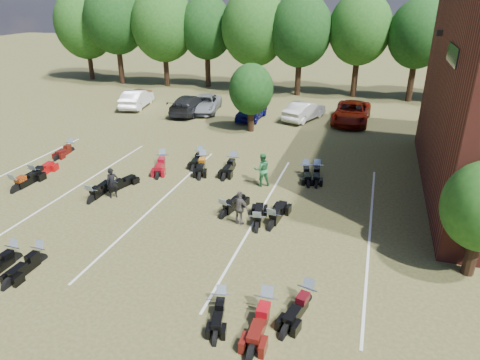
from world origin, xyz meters
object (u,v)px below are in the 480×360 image
at_px(car_4, 252,110).
at_px(motorcycle_7, 36,180).
at_px(person_grey, 240,208).
at_px(motorcycle_14, 71,151).
at_px(person_black, 112,183).
at_px(car_0, 136,97).
at_px(motorcycle_3, 41,262).
at_px(person_green, 262,169).

height_order(car_4, motorcycle_7, car_4).
xyz_separation_m(car_4, person_grey, (4.30, -16.72, 0.06)).
bearing_deg(motorcycle_14, motorcycle_7, -81.01).
height_order(person_black, person_grey, person_grey).
relative_size(car_0, motorcycle_14, 1.92).
height_order(car_0, person_grey, person_grey).
distance_m(person_black, motorcycle_3, 5.82).
distance_m(car_4, person_black, 16.25).
xyz_separation_m(car_4, motorcycle_3, (-2.10, -21.79, -0.74)).
relative_size(motorcycle_3, motorcycle_14, 1.04).
bearing_deg(motorcycle_7, person_black, 167.55).
bearing_deg(car_0, person_grey, -48.63).
bearing_deg(person_black, car_4, 40.21).
bearing_deg(motorcycle_14, person_grey, -28.36).
xyz_separation_m(car_0, person_grey, (15.70, -18.13, 0.10)).
distance_m(car_4, motorcycle_7, 17.40).
bearing_deg(motorcycle_3, motorcycle_7, 132.93).
bearing_deg(car_4, person_black, -98.14).
bearing_deg(car_4, motorcycle_7, -115.97).
height_order(car_0, motorcycle_7, car_0).
distance_m(car_0, motorcycle_7, 17.30).
relative_size(motorcycle_7, motorcycle_14, 1.13).
relative_size(person_green, motorcycle_14, 0.86).
xyz_separation_m(motorcycle_3, motorcycle_7, (-5.77, 6.28, 0.00)).
distance_m(person_black, person_grey, 6.89).
bearing_deg(car_0, car_4, -6.59).
distance_m(car_4, motorcycle_3, 21.91).
distance_m(person_green, motorcycle_7, 12.45).
height_order(car_0, person_green, person_green).
bearing_deg(person_black, person_green, -12.12).
xyz_separation_m(person_green, motorcycle_3, (-6.25, -9.41, -0.91)).
bearing_deg(person_grey, car_0, -31.02).
bearing_deg(person_green, car_4, -99.88).
distance_m(motorcycle_3, motorcycle_7, 8.53).
distance_m(person_green, motorcycle_3, 11.33).
height_order(car_0, car_4, car_4).
distance_m(person_grey, motorcycle_14, 14.50).
relative_size(car_0, person_grey, 2.56).
distance_m(person_black, motorcycle_7, 5.39).
xyz_separation_m(person_black, motorcycle_14, (-6.43, 5.05, -0.78)).
bearing_deg(motorcycle_3, person_black, 94.98).
xyz_separation_m(person_grey, motorcycle_7, (-12.16, 1.21, -0.80)).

